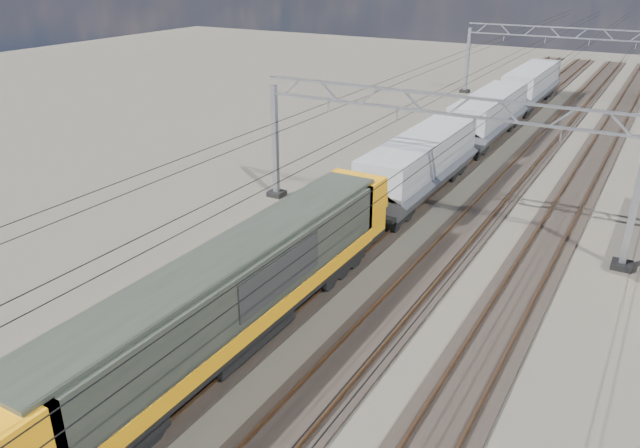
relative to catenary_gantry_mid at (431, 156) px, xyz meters
The scene contains 12 objects.
ground 5.59m from the catenary_gantry_mid, 90.00° to the right, with size 160.00×160.00×0.00m, color black.
track_outer_west 8.17m from the catenary_gantry_mid, 146.31° to the right, with size 2.60×140.00×0.30m.
track_loco 5.89m from the catenary_gantry_mid, 116.57° to the right, with size 2.60×140.00×0.30m.
track_inner_east 5.89m from the catenary_gantry_mid, 63.43° to the right, with size 2.60×140.00×0.30m.
track_outer_east 8.17m from the catenary_gantry_mid, 33.69° to the right, with size 2.60×140.00×0.30m.
catenary_gantry_mid is the anchor object (origin of this frame).
catenary_gantry_far 36.00m from the catenary_gantry_mid, 90.00° to the left, with size 19.90×0.90×7.11m.
overhead_wires 4.40m from the catenary_gantry_mid, 90.00° to the left, with size 12.03×140.00×0.53m.
locomotive 14.13m from the catenary_gantry_mid, 98.19° to the right, with size 2.76×21.10×3.62m.
hopper_wagon_lead 4.61m from the catenary_gantry_mid, 117.79° to the left, with size 3.38×13.00×3.25m.
hopper_wagon_mid 18.18m from the catenary_gantry_mid, 96.34° to the left, with size 3.38×13.00×3.25m.
hopper_wagon_third 32.30m from the catenary_gantry_mid, 93.56° to the left, with size 3.38×13.00×3.25m.
Camera 1 is at (10.21, -25.09, 13.15)m, focal length 35.00 mm.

